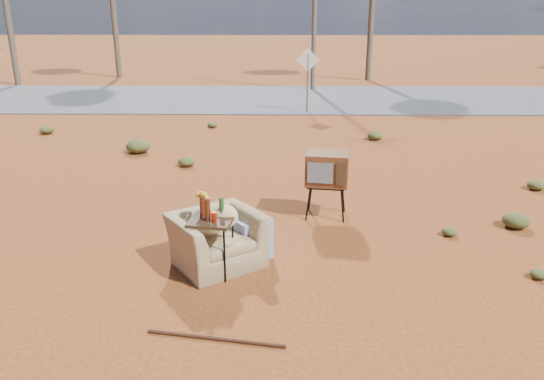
{
  "coord_description": "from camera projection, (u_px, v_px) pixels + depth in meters",
  "views": [
    {
      "loc": [
        0.6,
        -6.41,
        3.44
      ],
      "look_at": [
        0.46,
        1.3,
        0.8
      ],
      "focal_mm": 35.0,
      "sensor_mm": 36.0,
      "label": 1
    }
  ],
  "objects": [
    {
      "name": "ground",
      "position": [
        236.0,
        277.0,
        7.18
      ],
      "size": [
        140.0,
        140.0,
        0.0
      ],
      "primitive_type": "plane",
      "color": "#974E1E",
      "rests_on": "ground"
    },
    {
      "name": "highway",
      "position": [
        266.0,
        98.0,
        21.37
      ],
      "size": [
        140.0,
        7.0,
        0.04
      ],
      "primitive_type": "cube",
      "color": "#565659",
      "rests_on": "ground"
    },
    {
      "name": "armchair",
      "position": [
        222.0,
        231.0,
        7.44
      ],
      "size": [
        1.49,
        1.5,
        1.02
      ],
      "rotation": [
        0.0,
        0.0,
        0.61
      ],
      "color": "#9A8054",
      "rests_on": "ground"
    },
    {
      "name": "tv_unit",
      "position": [
        327.0,
        170.0,
        9.02
      ],
      "size": [
        0.78,
        0.66,
        1.14
      ],
      "rotation": [
        0.0,
        0.0,
        -0.14
      ],
      "color": "black",
      "rests_on": "ground"
    },
    {
      "name": "side_table",
      "position": [
        210.0,
        216.0,
        7.06
      ],
      "size": [
        0.64,
        0.64,
        1.12
      ],
      "rotation": [
        0.0,
        0.0,
        -0.16
      ],
      "color": "#3A2515",
      "rests_on": "ground"
    },
    {
      "name": "rusty_bar",
      "position": [
        215.0,
        339.0,
        5.8
      ],
      "size": [
        1.55,
        0.3,
        0.04
      ],
      "primitive_type": "cylinder",
      "rotation": [
        0.0,
        1.57,
        -0.17
      ],
      "color": "#472313",
      "rests_on": "ground"
    },
    {
      "name": "road_sign",
      "position": [
        308.0,
        69.0,
        18.02
      ],
      "size": [
        0.78,
        0.06,
        2.19
      ],
      "color": "brown",
      "rests_on": "ground"
    },
    {
      "name": "scrub_patch",
      "position": [
        214.0,
        172.0,
        11.32
      ],
      "size": [
        17.49,
        8.07,
        0.33
      ],
      "color": "#4B5324",
      "rests_on": "ground"
    }
  ]
}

